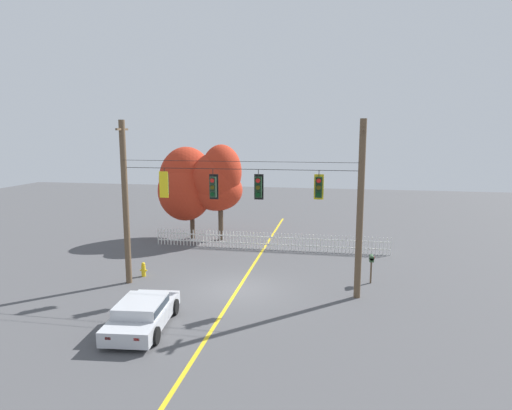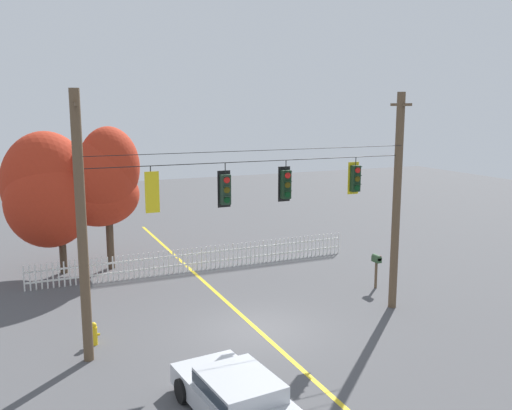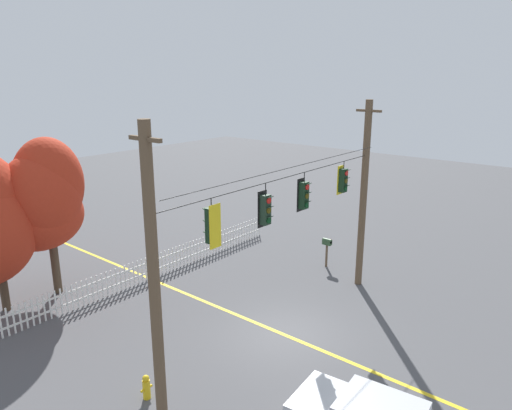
% 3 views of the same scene
% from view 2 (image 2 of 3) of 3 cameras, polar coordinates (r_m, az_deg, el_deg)
% --- Properties ---
extents(ground, '(80.00, 80.00, 0.00)m').
position_cam_2_polar(ground, '(19.51, 0.22, -12.68)').
color(ground, '#4C4C4F').
extents(lane_centerline_stripe, '(0.16, 36.00, 0.01)m').
position_cam_2_polar(lane_centerline_stripe, '(19.51, 0.22, -12.67)').
color(lane_centerline_stripe, gold).
rests_on(lane_centerline_stripe, ground).
extents(signal_support_span, '(11.48, 1.10, 8.05)m').
position_cam_2_polar(signal_support_span, '(18.32, 0.23, -0.80)').
color(signal_support_span, brown).
rests_on(signal_support_span, ground).
extents(traffic_signal_northbound_secondary, '(0.43, 0.38, 1.40)m').
position_cam_2_polar(traffic_signal_northbound_secondary, '(17.05, -10.66, 1.36)').
color(traffic_signal_northbound_secondary, black).
extents(traffic_signal_southbound_primary, '(0.43, 0.38, 1.45)m').
position_cam_2_polar(traffic_signal_southbound_primary, '(17.76, -3.16, 1.61)').
color(traffic_signal_southbound_primary, black).
extents(traffic_signal_westbound_side, '(0.43, 0.38, 1.41)m').
position_cam_2_polar(traffic_signal_westbound_side, '(18.60, 3.05, 2.13)').
color(traffic_signal_westbound_side, black).
extents(traffic_signal_northbound_primary, '(0.43, 0.38, 1.33)m').
position_cam_2_polar(traffic_signal_northbound_primary, '(19.97, 10.10, 2.70)').
color(traffic_signal_northbound_primary, black).
extents(white_picket_fence, '(15.18, 0.06, 1.10)m').
position_cam_2_polar(white_picket_fence, '(26.17, -5.83, -5.47)').
color(white_picket_fence, white).
rests_on(white_picket_fence, ground).
extents(autumn_maple_near_fence, '(3.93, 3.88, 6.47)m').
position_cam_2_polar(autumn_maple_near_fence, '(26.57, -20.53, 1.30)').
color(autumn_maple_near_fence, '#473828').
rests_on(autumn_maple_near_fence, ground).
extents(autumn_maple_mid, '(3.67, 3.51, 6.65)m').
position_cam_2_polar(autumn_maple_mid, '(26.50, -15.44, 2.30)').
color(autumn_maple_mid, '#473828').
rests_on(autumn_maple_mid, ground).
extents(parked_car, '(2.31, 4.42, 1.15)m').
position_cam_2_polar(parked_car, '(14.35, -1.92, -18.90)').
color(parked_car, '#B7BABF').
rests_on(parked_car, ground).
extents(fire_hydrant, '(0.38, 0.22, 0.76)m').
position_cam_2_polar(fire_hydrant, '(19.01, -16.25, -12.53)').
color(fire_hydrant, gold).
rests_on(fire_hydrant, ground).
extents(roadside_mailbox, '(0.25, 0.44, 1.44)m').
position_cam_2_polar(roadside_mailbox, '(23.90, 12.22, -5.62)').
color(roadside_mailbox, brown).
rests_on(roadside_mailbox, ground).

